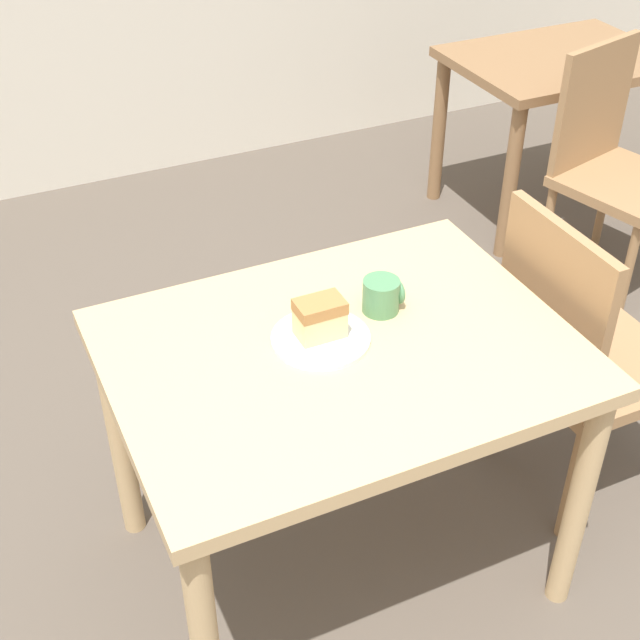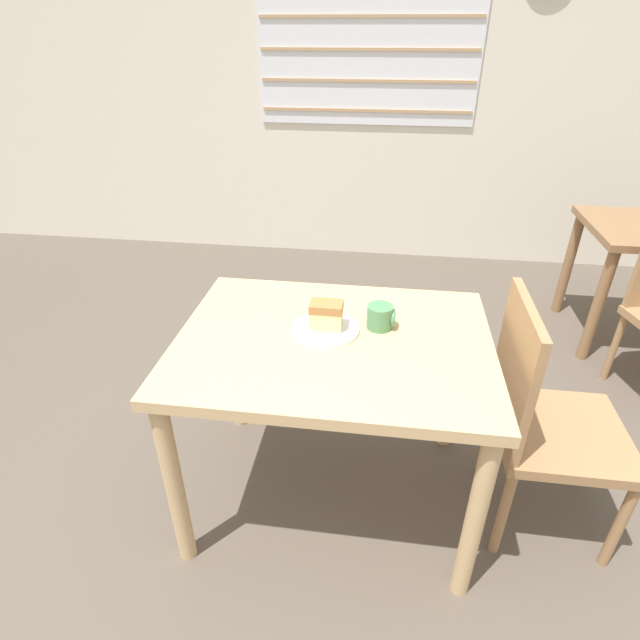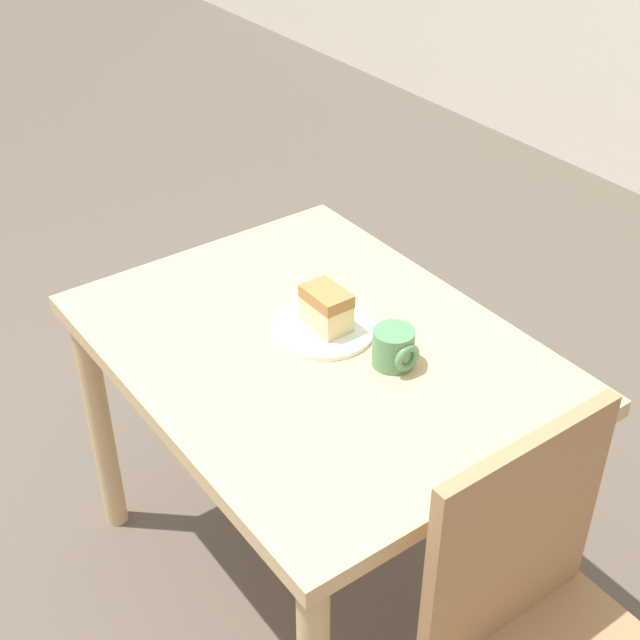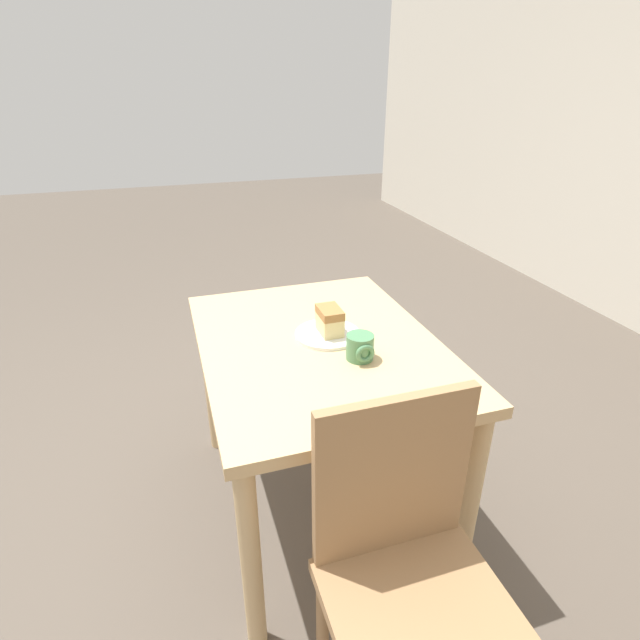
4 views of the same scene
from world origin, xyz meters
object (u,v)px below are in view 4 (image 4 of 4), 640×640
(coffee_mug, at_px, (360,347))
(plate, at_px, (328,334))
(chair_near_window, at_px, (410,570))
(cake_slice, at_px, (330,320))
(dining_table_near, at_px, (319,367))

(coffee_mug, bearing_deg, plate, -165.17)
(chair_near_window, height_order, cake_slice, chair_near_window)
(dining_table_near, relative_size, coffee_mug, 10.84)
(dining_table_near, distance_m, cake_slice, 0.18)
(dining_table_near, bearing_deg, chair_near_window, 0.21)
(chair_near_window, relative_size, plate, 3.95)
(dining_table_near, distance_m, chair_near_window, 0.75)
(dining_table_near, bearing_deg, coffee_mug, 30.95)
(chair_near_window, relative_size, coffee_mug, 9.34)
(dining_table_near, distance_m, coffee_mug, 0.23)
(plate, height_order, cake_slice, cake_slice)
(chair_near_window, distance_m, cake_slice, 0.83)
(cake_slice, bearing_deg, dining_table_near, -57.56)
(plate, xyz_separation_m, coffee_mug, (0.19, 0.05, 0.04))
(dining_table_near, height_order, plate, plate)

